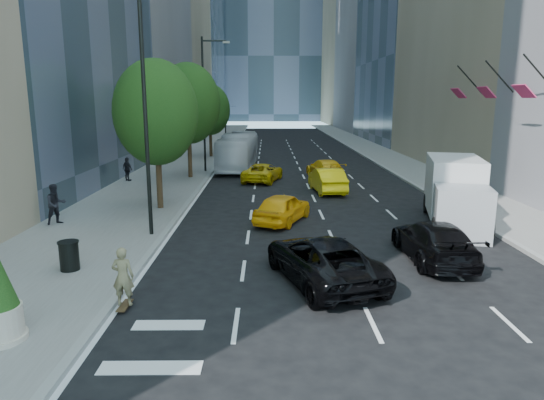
{
  "coord_description": "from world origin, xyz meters",
  "views": [
    {
      "loc": [
        -1.69,
        -15.42,
        5.64
      ],
      "look_at": [
        -1.5,
        3.9,
        1.6
      ],
      "focal_mm": 32.0,
      "sensor_mm": 36.0,
      "label": 1
    }
  ],
  "objects_px": {
    "skateboarder": "(123,280)",
    "box_truck": "(455,192)",
    "black_sedan_mercedes": "(434,241)",
    "black_sedan_lincoln": "(322,259)",
    "trash_can": "(69,256)",
    "city_bus": "(238,151)"
  },
  "relations": [
    {
      "from": "box_truck",
      "to": "trash_can",
      "type": "distance_m",
      "value": 16.23
    },
    {
      "from": "skateboarder",
      "to": "box_truck",
      "type": "xyz_separation_m",
      "value": [
        12.41,
        8.94,
        0.7
      ]
    },
    {
      "from": "skateboarder",
      "to": "black_sedan_mercedes",
      "type": "bearing_deg",
      "value": -155.92
    },
    {
      "from": "black_sedan_lincoln",
      "to": "city_bus",
      "type": "bearing_deg",
      "value": -98.7
    },
    {
      "from": "skateboarder",
      "to": "city_bus",
      "type": "height_order",
      "value": "city_bus"
    },
    {
      "from": "black_sedan_mercedes",
      "to": "box_truck",
      "type": "distance_m",
      "value": 5.65
    },
    {
      "from": "box_truck",
      "to": "black_sedan_lincoln",
      "type": "bearing_deg",
      "value": -120.34
    },
    {
      "from": "skateboarder",
      "to": "black_sedan_lincoln",
      "type": "height_order",
      "value": "skateboarder"
    },
    {
      "from": "skateboarder",
      "to": "black_sedan_lincoln",
      "type": "distance_m",
      "value": 5.98
    },
    {
      "from": "skateboarder",
      "to": "black_sedan_lincoln",
      "type": "bearing_deg",
      "value": -158.57
    },
    {
      "from": "black_sedan_mercedes",
      "to": "trash_can",
      "type": "distance_m",
      "value": 12.42
    },
    {
      "from": "black_sedan_lincoln",
      "to": "trash_can",
      "type": "xyz_separation_m",
      "value": [
        -8.19,
        0.71,
        -0.11
      ]
    },
    {
      "from": "city_bus",
      "to": "skateboarder",
      "type": "bearing_deg",
      "value": -90.17
    },
    {
      "from": "skateboarder",
      "to": "black_sedan_mercedes",
      "type": "height_order",
      "value": "skateboarder"
    },
    {
      "from": "black_sedan_mercedes",
      "to": "city_bus",
      "type": "bearing_deg",
      "value": -71.06
    },
    {
      "from": "black_sedan_lincoln",
      "to": "city_bus",
      "type": "height_order",
      "value": "city_bus"
    },
    {
      "from": "box_truck",
      "to": "black_sedan_mercedes",
      "type": "bearing_deg",
      "value": -103.86
    },
    {
      "from": "black_sedan_lincoln",
      "to": "trash_can",
      "type": "bearing_deg",
      "value": -22.85
    },
    {
      "from": "black_sedan_lincoln",
      "to": "black_sedan_mercedes",
      "type": "xyz_separation_m",
      "value": [
        4.17,
        2.0,
        -0.01
      ]
    },
    {
      "from": "box_truck",
      "to": "trash_can",
      "type": "xyz_separation_m",
      "value": [
        -14.96,
        -6.23,
        -0.91
      ]
    },
    {
      "from": "black_sedan_mercedes",
      "to": "trash_can",
      "type": "bearing_deg",
      "value": 5.39
    },
    {
      "from": "skateboarder",
      "to": "box_truck",
      "type": "bearing_deg",
      "value": -142.34
    }
  ]
}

